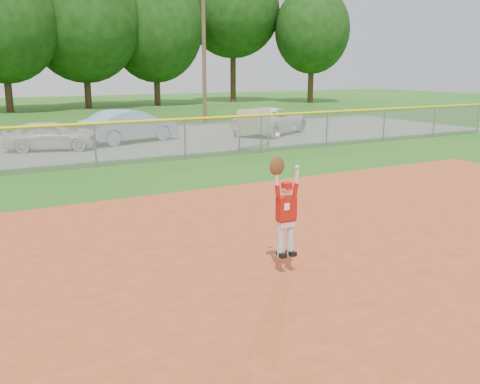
% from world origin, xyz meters
% --- Properties ---
extents(ground, '(120.00, 120.00, 0.00)m').
position_xyz_m(ground, '(0.00, 0.00, 0.00)').
color(ground, '#235814').
rests_on(ground, ground).
extents(clay_infield, '(24.00, 16.00, 0.04)m').
position_xyz_m(clay_infield, '(0.00, -3.00, 0.02)').
color(clay_infield, '#A7401E').
rests_on(clay_infield, ground).
extents(parking_strip, '(44.00, 10.00, 0.03)m').
position_xyz_m(parking_strip, '(0.00, 16.00, 0.01)').
color(parking_strip, gray).
rests_on(parking_strip, ground).
extents(car_white_a, '(3.91, 2.52, 1.24)m').
position_xyz_m(car_white_a, '(-0.62, 14.67, 0.65)').
color(car_white_a, silver).
rests_on(car_white_a, parking_strip).
extents(car_blue, '(4.76, 2.78, 1.48)m').
position_xyz_m(car_blue, '(3.03, 15.47, 0.77)').
color(car_blue, '#7C9CB9').
rests_on(car_blue, parking_strip).
extents(car_white_b, '(5.35, 4.36, 1.36)m').
position_xyz_m(car_white_b, '(10.37, 14.92, 0.71)').
color(car_white_b, white).
rests_on(car_white_b, parking_strip).
extents(sponsor_sign, '(1.88, 0.52, 1.71)m').
position_xyz_m(sponsor_sign, '(6.79, 10.76, 1.13)').
color(sponsor_sign, gray).
rests_on(sponsor_sign, ground).
extents(outfield_fence, '(40.06, 0.10, 1.55)m').
position_xyz_m(outfield_fence, '(0.00, 10.00, 0.88)').
color(outfield_fence, gray).
rests_on(outfield_fence, ground).
extents(power_lines, '(19.40, 0.24, 9.00)m').
position_xyz_m(power_lines, '(1.00, 22.00, 4.68)').
color(power_lines, '#4C3823').
rests_on(power_lines, ground).
extents(tree_line, '(62.37, 13.00, 14.43)m').
position_xyz_m(tree_line, '(0.96, 37.90, 7.53)').
color(tree_line, '#422D1C').
rests_on(tree_line, ground).
extents(ballplayer, '(0.55, 0.24, 2.02)m').
position_xyz_m(ballplayer, '(0.06, -1.34, 1.16)').
color(ballplayer, silver).
rests_on(ballplayer, ground).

